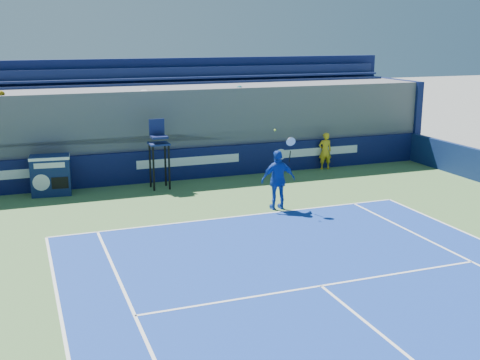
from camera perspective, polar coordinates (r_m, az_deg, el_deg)
name	(u,v)px	position (r m, az deg, el deg)	size (l,w,h in m)	color
ball_person	(325,151)	(24.69, 8.07, 2.74)	(0.55, 0.36, 1.51)	yellow
back_hoarding	(188,164)	(22.90, -4.91, 1.54)	(20.40, 0.21, 1.20)	#0B1140
match_clock	(51,174)	(21.51, -17.52, 0.53)	(1.38, 0.85, 1.40)	#0E1C48
umpire_chair	(159,146)	(21.47, -7.71, 3.17)	(0.70, 0.70, 2.48)	black
tennis_player	(278,180)	(18.85, 3.64, 0.02)	(1.14, 0.54, 2.57)	#153EAD
stadium_seating	(174,124)	(24.63, -6.31, 5.28)	(21.00, 4.05, 4.40)	#535458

